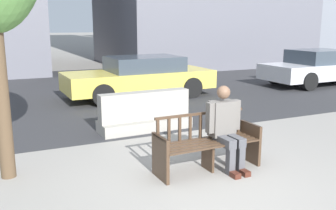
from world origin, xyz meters
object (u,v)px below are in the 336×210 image
object	(u,v)px
car_taxi_near	(140,76)
seated_person	(225,126)
street_bench	(207,145)
car_sedan_far	(321,67)
jersey_barrier_centre	(145,114)

from	to	relation	value
car_taxi_near	seated_person	bearing A→B (deg)	-98.00
street_bench	car_sedan_far	size ratio (longest dim) A/B	0.36
seated_person	car_sedan_far	xyz separation A→B (m)	(7.93, 5.64, -0.04)
seated_person	street_bench	bearing A→B (deg)	170.61
seated_person	jersey_barrier_centre	bearing A→B (deg)	98.05
seated_person	car_sedan_far	distance (m)	9.73
seated_person	jersey_barrier_centre	size ratio (longest dim) A/B	0.65
jersey_barrier_centre	street_bench	bearing A→B (deg)	-88.44
jersey_barrier_centre	car_sedan_far	bearing A→B (deg)	20.24
jersey_barrier_centre	car_taxi_near	world-z (taller)	car_taxi_near
street_bench	car_sedan_far	distance (m)	9.95
street_bench	car_sedan_far	xyz separation A→B (m)	(8.22, 5.59, 0.26)
seated_person	car_taxi_near	distance (m)	6.21
car_sedan_far	street_bench	bearing A→B (deg)	-145.80
street_bench	car_taxi_near	bearing A→B (deg)	79.23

